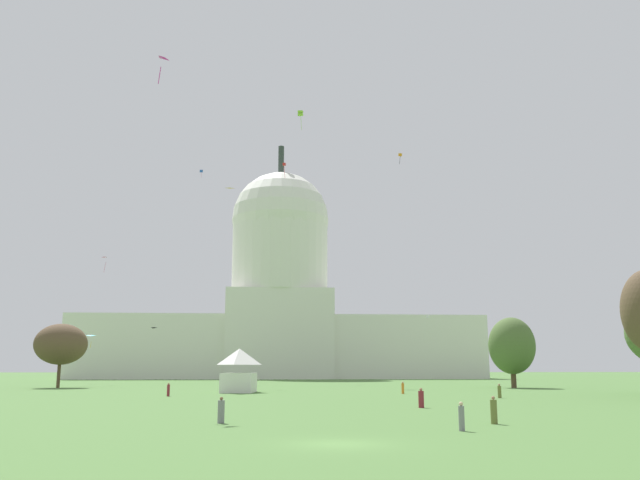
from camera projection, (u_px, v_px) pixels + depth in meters
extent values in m
plane|color=#4C7538|center=(338.00, 444.00, 29.87)|extent=(800.00, 800.00, 0.00)
cube|color=silver|center=(178.00, 347.00, 194.91)|extent=(59.59, 25.70, 18.11)
cube|color=silver|center=(378.00, 348.00, 199.38)|extent=(59.59, 25.70, 18.11)
cube|color=silver|center=(279.00, 335.00, 197.84)|extent=(30.67, 28.27, 25.49)
cylinder|color=silver|center=(280.00, 256.00, 202.35)|extent=(29.05, 29.05, 22.41)
sphere|color=silver|center=(280.00, 220.00, 204.46)|extent=(29.74, 29.74, 29.74)
cylinder|color=#2D3833|center=(281.00, 160.00, 208.11)|extent=(1.80, 1.80, 9.02)
cube|color=white|center=(239.00, 383.00, 90.06)|extent=(4.87, 7.16, 2.60)
pyramid|color=white|center=(239.00, 357.00, 90.72)|extent=(5.11, 7.52, 2.20)
cylinder|color=brown|center=(59.00, 372.00, 110.43)|extent=(0.56, 0.56, 5.11)
ellipsoid|color=brown|center=(61.00, 344.00, 111.30)|extent=(11.39, 11.04, 6.82)
cylinder|color=brown|center=(513.00, 375.00, 109.77)|extent=(0.87, 0.87, 4.09)
ellipsoid|color=#4C6633|center=(512.00, 346.00, 110.69)|extent=(8.84, 8.80, 9.39)
cylinder|color=maroon|center=(421.00, 399.00, 56.34)|extent=(0.66, 0.66, 1.40)
sphere|color=#A37556|center=(421.00, 389.00, 56.50)|extent=(0.35, 0.35, 0.25)
cylinder|color=orange|center=(403.00, 389.00, 85.48)|extent=(0.36, 0.36, 1.33)
sphere|color=tan|center=(403.00, 382.00, 85.62)|extent=(0.24, 0.24, 0.23)
cylinder|color=olive|center=(499.00, 392.00, 73.83)|extent=(0.55, 0.55, 1.33)
sphere|color=#A37556|center=(499.00, 385.00, 73.97)|extent=(0.33, 0.33, 0.24)
cylinder|color=maroon|center=(168.00, 390.00, 78.11)|extent=(0.38, 0.38, 1.35)
sphere|color=#A37556|center=(169.00, 384.00, 78.25)|extent=(0.25, 0.25, 0.22)
cylinder|color=gray|center=(462.00, 418.00, 35.98)|extent=(0.45, 0.45, 1.33)
sphere|color=beige|center=(461.00, 404.00, 36.13)|extent=(0.31, 0.31, 0.22)
cylinder|color=olive|center=(494.00, 412.00, 40.38)|extent=(0.56, 0.56, 1.45)
sphere|color=#A37556|center=(493.00, 398.00, 40.54)|extent=(0.30, 0.30, 0.21)
cylinder|color=gray|center=(221.00, 412.00, 40.93)|extent=(0.44, 0.44, 1.38)
sphere|color=brown|center=(221.00, 399.00, 41.08)|extent=(0.22, 0.22, 0.21)
cube|color=white|center=(428.00, 317.00, 180.63)|extent=(0.99, 0.98, 0.38)
cube|color=white|center=(428.00, 316.00, 180.72)|extent=(0.99, 0.98, 0.38)
cube|color=red|center=(284.00, 165.00, 164.70)|extent=(0.85, 0.86, 0.33)
cube|color=red|center=(284.00, 164.00, 164.76)|extent=(0.85, 0.86, 0.33)
cylinder|color=red|center=(284.00, 172.00, 164.37)|extent=(0.37, 0.18, 3.27)
pyramid|color=gold|center=(230.00, 190.00, 127.10)|extent=(1.54, 0.67, 0.26)
cube|color=orange|center=(400.00, 155.00, 163.78)|extent=(0.90, 0.30, 0.73)
cylinder|color=black|center=(400.00, 160.00, 163.51)|extent=(0.34, 0.13, 2.02)
pyramid|color=pink|center=(106.00, 259.00, 146.56)|extent=(1.40, 1.31, 0.16)
cylinder|color=pink|center=(105.00, 267.00, 145.89)|extent=(0.38, 0.15, 2.39)
cube|color=blue|center=(201.00, 171.00, 176.49)|extent=(0.83, 0.62, 0.77)
cylinder|color=pink|center=(201.00, 175.00, 176.29)|extent=(0.08, 0.17, 1.37)
pyramid|color=black|center=(153.00, 330.00, 136.86)|extent=(1.28, 1.30, 0.32)
pyramid|color=#33BCDB|center=(91.00, 338.00, 136.36)|extent=(1.75, 1.19, 0.31)
cylinder|color=gold|center=(91.00, 345.00, 136.48)|extent=(0.16, 0.14, 1.28)
cube|color=#8CD133|center=(300.00, 115.00, 145.50)|extent=(1.27, 1.34, 0.71)
cube|color=#8CD133|center=(300.00, 112.00, 145.63)|extent=(1.27, 1.34, 0.71)
cylinder|color=#8CD133|center=(301.00, 123.00, 145.16)|extent=(0.24, 0.50, 3.33)
pyramid|color=#D1339E|center=(159.00, 62.00, 64.99)|extent=(1.27, 1.29, 0.37)
cylinder|color=#D1339E|center=(160.00, 75.00, 64.48)|extent=(0.24, 0.10, 1.79)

